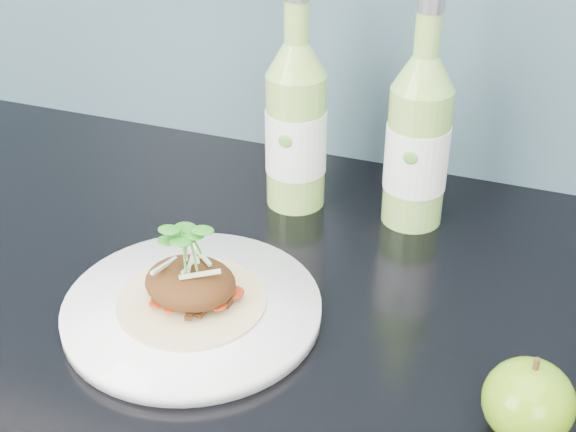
% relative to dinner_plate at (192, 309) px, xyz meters
% --- Properties ---
extents(dinner_plate, '(0.27, 0.27, 0.02)m').
position_rel_dinner_plate_xyz_m(dinner_plate, '(0.00, 0.00, 0.00)').
color(dinner_plate, white).
rests_on(dinner_plate, kitchen_counter).
extents(pork_taco, '(0.15, 0.15, 0.10)m').
position_rel_dinner_plate_xyz_m(pork_taco, '(-0.00, -0.00, 0.04)').
color(pork_taco, tan).
rests_on(pork_taco, dinner_plate).
extents(green_apple, '(0.08, 0.08, 0.08)m').
position_rel_dinner_plate_xyz_m(green_apple, '(0.33, -0.05, 0.03)').
color(green_apple, '#53880E').
rests_on(green_apple, kitchen_counter).
extents(cider_bottle_left, '(0.09, 0.09, 0.27)m').
position_rel_dinner_plate_xyz_m(cider_bottle_left, '(0.02, 0.25, 0.09)').
color(cider_bottle_left, '#8DBE4F').
rests_on(cider_bottle_left, kitchen_counter).
extents(cider_bottle_right, '(0.07, 0.08, 0.27)m').
position_rel_dinner_plate_xyz_m(cider_bottle_right, '(0.16, 0.26, 0.09)').
color(cider_bottle_right, '#87B94D').
rests_on(cider_bottle_right, kitchen_counter).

